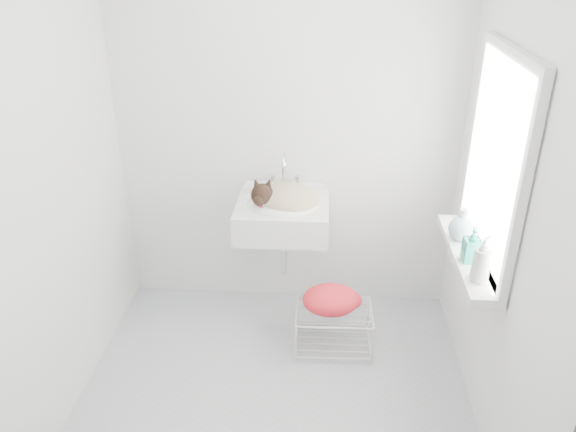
# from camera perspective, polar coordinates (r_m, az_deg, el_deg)

# --- Properties ---
(floor) EXTENTS (2.20, 2.00, 0.02)m
(floor) POSITION_cam_1_polar(r_m,az_deg,el_deg) (3.38, -1.34, -17.37)
(floor) COLOR #A7A9AB
(floor) RESTS_ON ground
(back_wall) EXTENTS (2.20, 0.02, 2.50)m
(back_wall) POSITION_cam_1_polar(r_m,az_deg,el_deg) (3.60, -0.13, 8.86)
(back_wall) COLOR white
(back_wall) RESTS_ON ground
(right_wall) EXTENTS (0.02, 2.00, 2.50)m
(right_wall) POSITION_cam_1_polar(r_m,az_deg,el_deg) (2.80, 21.45, 1.58)
(right_wall) COLOR white
(right_wall) RESTS_ON ground
(left_wall) EXTENTS (0.02, 2.00, 2.50)m
(left_wall) POSITION_cam_1_polar(r_m,az_deg,el_deg) (2.98, -23.23, 2.75)
(left_wall) COLOR white
(left_wall) RESTS_ON ground
(window_glass) EXTENTS (0.01, 0.80, 1.00)m
(window_glass) POSITION_cam_1_polar(r_m,az_deg,el_deg) (2.93, 20.45, 5.01)
(window_glass) COLOR white
(window_glass) RESTS_ON right_wall
(window_frame) EXTENTS (0.04, 0.90, 1.10)m
(window_frame) POSITION_cam_1_polar(r_m,az_deg,el_deg) (2.93, 20.17, 5.03)
(window_frame) COLOR white
(window_frame) RESTS_ON right_wall
(windowsill) EXTENTS (0.16, 0.88, 0.04)m
(windowsill) POSITION_cam_1_polar(r_m,az_deg,el_deg) (3.13, 17.65, -3.80)
(windowsill) COLOR white
(windowsill) RESTS_ON right_wall
(sink) EXTENTS (0.57, 0.50, 0.23)m
(sink) POSITION_cam_1_polar(r_m,az_deg,el_deg) (3.51, -0.55, 1.33)
(sink) COLOR white
(sink) RESTS_ON back_wall
(faucet) EXTENTS (0.21, 0.15, 0.21)m
(faucet) POSITION_cam_1_polar(r_m,az_deg,el_deg) (3.62, -0.34, 4.55)
(faucet) COLOR silver
(faucet) RESTS_ON sink
(cat) EXTENTS (0.42, 0.34, 0.26)m
(cat) POSITION_cam_1_polar(r_m,az_deg,el_deg) (3.48, -0.35, 1.79)
(cat) COLOR tan
(cat) RESTS_ON sink
(wire_rack) EXTENTS (0.47, 0.33, 0.28)m
(wire_rack) POSITION_cam_1_polar(r_m,az_deg,el_deg) (3.60, 4.60, -11.11)
(wire_rack) COLOR silver
(wire_rack) RESTS_ON floor
(towel) EXTENTS (0.38, 0.29, 0.14)m
(towel) POSITION_cam_1_polar(r_m,az_deg,el_deg) (3.51, 4.31, -9.01)
(towel) COLOR #C72700
(towel) RESTS_ON wire_rack
(bottle_a) EXTENTS (0.11, 0.11, 0.20)m
(bottle_a) POSITION_cam_1_polar(r_m,az_deg,el_deg) (2.89, 18.65, -6.20)
(bottle_a) COLOR silver
(bottle_a) RESTS_ON windowsill
(bottle_b) EXTENTS (0.09, 0.09, 0.18)m
(bottle_b) POSITION_cam_1_polar(r_m,az_deg,el_deg) (3.04, 17.86, -4.31)
(bottle_b) COLOR #1A8872
(bottle_b) RESTS_ON windowsill
(bottle_c) EXTENTS (0.20, 0.20, 0.19)m
(bottle_c) POSITION_cam_1_polar(r_m,az_deg,el_deg) (3.24, 17.00, -2.22)
(bottle_c) COLOR #A0B9C3
(bottle_c) RESTS_ON windowsill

